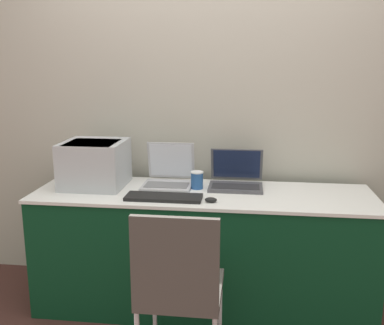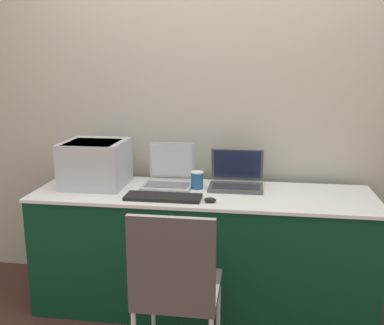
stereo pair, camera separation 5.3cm
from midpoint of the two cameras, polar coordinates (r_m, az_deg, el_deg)
name	(u,v)px [view 2 (the right image)]	position (r m, az deg, el deg)	size (l,w,h in m)	color
wall_back	(211,100)	(3.09, 2.87, 7.93)	(8.00, 0.05, 2.60)	#B7B2A3
table	(202,250)	(2.92, 1.87, -11.02)	(2.10, 0.62, 0.77)	#0C381E
printer	(95,162)	(2.96, -11.68, 0.11)	(0.39, 0.38, 0.29)	#B2B7BC
laptop_left	(169,176)	(2.93, -2.43, -1.74)	(0.31, 0.32, 0.27)	#B7B7BC
laptop_right	(236,179)	(2.91, 6.17, -2.08)	(0.34, 0.31, 0.23)	#4C4C51
external_keyboard	(163,197)	(2.66, -3.11, -4.41)	(0.45, 0.16, 0.02)	black
coffee_cup	(197,180)	(2.85, 1.19, -2.24)	(0.08, 0.08, 0.11)	#285699
mouse	(210,200)	(2.59, 2.90, -4.77)	(0.07, 0.04, 0.03)	black
chair	(176,282)	(2.25, -1.34, -14.98)	(0.40, 0.43, 0.90)	#4C4742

